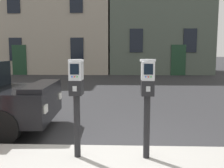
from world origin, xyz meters
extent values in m
plane|color=#28282B|center=(0.00, 0.00, 0.00)|extent=(160.00, 160.00, 0.00)
cylinder|color=black|center=(-0.48, -0.26, 0.59)|extent=(0.09, 0.09, 0.89)
cube|color=black|center=(-0.48, -0.26, 1.14)|extent=(0.17, 0.24, 0.21)
cube|color=#A5A8AD|center=(-0.48, -0.38, 1.14)|extent=(0.06, 0.01, 0.07)
cube|color=#B7BABF|center=(-0.48, -0.26, 1.37)|extent=(0.17, 0.23, 0.25)
cube|color=black|center=(-0.48, -0.37, 1.40)|extent=(0.12, 0.01, 0.14)
cylinder|color=blue|center=(-0.52, -0.38, 1.30)|extent=(0.02, 0.01, 0.02)
cylinder|color=red|center=(-0.48, -0.38, 1.30)|extent=(0.02, 0.01, 0.02)
cylinder|color=green|center=(-0.45, -0.38, 1.30)|extent=(0.02, 0.01, 0.02)
cylinder|color=#B7BABF|center=(-0.48, -0.26, 1.51)|extent=(0.22, 0.22, 0.03)
cylinder|color=black|center=(0.49, -0.26, 0.59)|extent=(0.09, 0.09, 0.90)
cube|color=black|center=(0.49, -0.26, 1.14)|extent=(0.17, 0.24, 0.21)
cube|color=#A5A8AD|center=(0.49, -0.38, 1.14)|extent=(0.06, 0.01, 0.07)
cube|color=#B7BABF|center=(0.49, -0.26, 1.37)|extent=(0.17, 0.23, 0.25)
cube|color=black|center=(0.49, -0.37, 1.40)|extent=(0.12, 0.01, 0.14)
cylinder|color=blue|center=(0.46, -0.38, 1.30)|extent=(0.02, 0.01, 0.02)
cylinder|color=red|center=(0.49, -0.38, 1.30)|extent=(0.02, 0.01, 0.02)
cylinder|color=green|center=(0.53, -0.38, 1.30)|extent=(0.02, 0.01, 0.02)
cylinder|color=#B7BABF|center=(0.49, -0.26, 1.51)|extent=(0.22, 0.22, 0.03)
cube|color=black|center=(-1.47, 1.33, 0.94)|extent=(0.52, 1.70, 0.10)
cube|color=white|center=(-1.27, 2.02, 0.62)|extent=(0.05, 0.20, 0.14)
cube|color=white|center=(-1.20, 0.67, 0.62)|extent=(0.05, 0.20, 0.14)
cylinder|color=black|center=(-2.01, 2.13, 0.32)|extent=(0.65, 0.25, 0.64)
cylinder|color=black|center=(-1.93, 0.49, 0.32)|extent=(0.65, 0.25, 0.64)
cube|color=#9E9384|center=(-5.14, 17.29, 4.89)|extent=(8.66, 6.14, 9.78)
cube|color=black|center=(-7.31, 14.19, 1.79)|extent=(0.90, 0.06, 1.60)
cube|color=black|center=(-2.97, 14.19, 1.79)|extent=(0.90, 0.06, 1.60)
cube|color=black|center=(-7.31, 14.19, 5.05)|extent=(0.90, 0.06, 1.60)
cube|color=black|center=(-2.97, 14.19, 5.05)|extent=(0.90, 0.06, 1.60)
cube|color=#193823|center=(-7.07, 14.19, 1.05)|extent=(1.00, 0.07, 2.10)
cube|color=black|center=(1.12, 14.19, 2.39)|extent=(0.90, 0.06, 1.60)
cube|color=black|center=(4.77, 14.19, 2.39)|extent=(0.90, 0.06, 1.60)
cube|color=#193823|center=(4.02, 14.19, 1.05)|extent=(1.00, 0.07, 2.10)
camera|label=1|loc=(0.14, -3.77, 1.63)|focal=41.45mm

